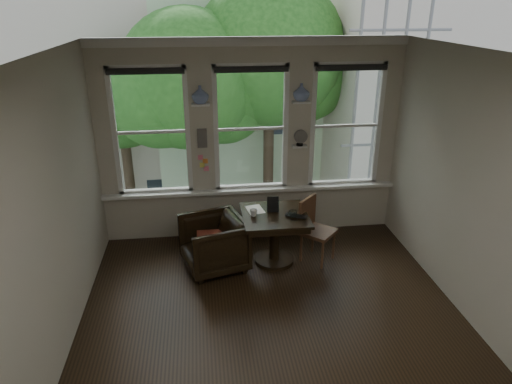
{
  "coord_description": "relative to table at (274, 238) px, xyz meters",
  "views": [
    {
      "loc": [
        -0.75,
        -4.32,
        3.46
      ],
      "look_at": [
        -0.09,
        0.9,
        1.24
      ],
      "focal_mm": 32.0,
      "sensor_mm": 36.0,
      "label": 1
    }
  ],
  "objects": [
    {
      "name": "ground",
      "position": [
        -0.21,
        -1.25,
        -0.38
      ],
      "size": [
        4.5,
        4.5,
        0.0
      ],
      "primitive_type": "plane",
      "color": "black",
      "rests_on": "ground"
    },
    {
      "name": "ceiling",
      "position": [
        -0.21,
        -1.25,
        2.62
      ],
      "size": [
        4.5,
        4.5,
        0.0
      ],
      "primitive_type": "plane",
      "rotation": [
        3.14,
        0.0,
        0.0
      ],
      "color": "silver",
      "rests_on": "ground"
    },
    {
      "name": "wall_back",
      "position": [
        -0.21,
        1.0,
        1.12
      ],
      "size": [
        4.5,
        0.0,
        4.5
      ],
      "primitive_type": "plane",
      "rotation": [
        1.57,
        0.0,
        0.0
      ],
      "color": "#BAB69F",
      "rests_on": "ground"
    },
    {
      "name": "wall_front",
      "position": [
        -0.21,
        -3.5,
        1.12
      ],
      "size": [
        4.5,
        0.0,
        4.5
      ],
      "primitive_type": "plane",
      "rotation": [
        -1.57,
        0.0,
        0.0
      ],
      "color": "#BAB69F",
      "rests_on": "ground"
    },
    {
      "name": "wall_left",
      "position": [
        -2.46,
        -1.25,
        1.12
      ],
      "size": [
        0.0,
        4.5,
        4.5
      ],
      "primitive_type": "plane",
      "rotation": [
        1.57,
        0.0,
        1.57
      ],
      "color": "#BAB69F",
      "rests_on": "ground"
    },
    {
      "name": "wall_right",
      "position": [
        2.04,
        -1.25,
        1.12
      ],
      "size": [
        0.0,
        4.5,
        4.5
      ],
      "primitive_type": "plane",
      "rotation": [
        1.57,
        0.0,
        -1.57
      ],
      "color": "#BAB69F",
      "rests_on": "ground"
    },
    {
      "name": "window_left",
      "position": [
        -1.66,
        1.0,
        1.32
      ],
      "size": [
        1.1,
        0.12,
        1.9
      ],
      "primitive_type": null,
      "color": "white",
      "rests_on": "ground"
    },
    {
      "name": "window_center",
      "position": [
        -0.21,
        1.0,
        1.32
      ],
      "size": [
        1.1,
        0.12,
        1.9
      ],
      "primitive_type": null,
      "color": "white",
      "rests_on": "ground"
    },
    {
      "name": "window_right",
      "position": [
        1.24,
        1.0,
        1.32
      ],
      "size": [
        1.1,
        0.12,
        1.9
      ],
      "primitive_type": null,
      "color": "white",
      "rests_on": "ground"
    },
    {
      "name": "shelf_left",
      "position": [
        -0.94,
        0.9,
        1.73
      ],
      "size": [
        0.26,
        0.16,
        0.03
      ],
      "primitive_type": "cube",
      "color": "white",
      "rests_on": "ground"
    },
    {
      "name": "shelf_right",
      "position": [
        0.51,
        0.9,
        1.73
      ],
      "size": [
        0.26,
        0.16,
        0.03
      ],
      "primitive_type": "cube",
      "color": "white",
      "rests_on": "ground"
    },
    {
      "name": "intercom",
      "position": [
        -0.94,
        0.93,
        1.23
      ],
      "size": [
        0.14,
        0.06,
        0.28
      ],
      "primitive_type": "cube",
      "color": "#59544F",
      "rests_on": "ground"
    },
    {
      "name": "sticky_notes",
      "position": [
        -0.94,
        0.93,
        0.88
      ],
      "size": [
        0.16,
        0.01,
        0.24
      ],
      "primitive_type": null,
      "color": "pink",
      "rests_on": "ground"
    },
    {
      "name": "desk_fan",
      "position": [
        0.51,
        0.88,
        1.16
      ],
      "size": [
        0.2,
        0.2,
        0.24
      ],
      "primitive_type": null,
      "color": "#59544F",
      "rests_on": "ground"
    },
    {
      "name": "vase_left",
      "position": [
        -0.94,
        0.9,
        1.86
      ],
      "size": [
        0.24,
        0.24,
        0.25
      ],
      "primitive_type": "imported",
      "color": "silver",
      "rests_on": "shelf_left"
    },
    {
      "name": "vase_right",
      "position": [
        0.51,
        0.9,
        1.86
      ],
      "size": [
        0.24,
        0.24,
        0.25
      ],
      "primitive_type": "imported",
      "color": "silver",
      "rests_on": "shelf_right"
    },
    {
      "name": "table",
      "position": [
        0.0,
        0.0,
        0.0
      ],
      "size": [
        0.9,
        0.9,
        0.75
      ],
      "primitive_type": null,
      "color": "black",
      "rests_on": "ground"
    },
    {
      "name": "armchair_left",
      "position": [
        -0.85,
        -0.05,
        0.0
      ],
      "size": [
        1.01,
        1.0,
        0.75
      ],
      "primitive_type": "imported",
      "rotation": [
        0.0,
        0.0,
        -1.3
      ],
      "color": "black",
      "rests_on": "ground"
    },
    {
      "name": "cushion_red",
      "position": [
        -0.85,
        -0.05,
        0.08
      ],
      "size": [
        0.45,
        0.45,
        0.06
      ],
      "primitive_type": "cube",
      "color": "maroon",
      "rests_on": "armchair_left"
    },
    {
      "name": "side_chair_right",
      "position": [
        0.62,
        -0.03,
        0.09
      ],
      "size": [
        0.59,
        0.59,
        0.92
      ],
      "primitive_type": null,
      "rotation": [
        0.0,
        0.0,
        0.82
      ],
      "color": "#4A331A",
      "rests_on": "ground"
    },
    {
      "name": "laptop",
      "position": [
        0.25,
        -0.17,
        0.39
      ],
      "size": [
        0.35,
        0.31,
        0.02
      ],
      "primitive_type": "imported",
      "rotation": [
        0.0,
        0.0,
        -0.48
      ],
      "color": "black",
      "rests_on": "table"
    },
    {
      "name": "mug",
      "position": [
        -0.3,
        -0.02,
        0.42
      ],
      "size": [
        0.13,
        0.13,
        0.1
      ],
      "primitive_type": "imported",
      "rotation": [
        0.0,
        0.0,
        0.25
      ],
      "color": "white",
      "rests_on": "table"
    },
    {
      "name": "drinking_glass",
      "position": [
        0.22,
        -0.12,
        0.42
      ],
      "size": [
        0.14,
        0.14,
        0.09
      ],
      "primitive_type": "imported",
      "rotation": [
        0.0,
        0.0,
        0.24
      ],
      "color": "white",
      "rests_on": "table"
    },
    {
      "name": "tablet",
      "position": [
        -0.02,
        0.09,
        0.48
      ],
      "size": [
        0.17,
        0.09,
        0.22
      ],
      "primitive_type": "cube",
      "rotation": [
        -0.26,
        0.0,
        -0.09
      ],
      "color": "black",
      "rests_on": "table"
    },
    {
      "name": "papers",
      "position": [
        -0.26,
        0.18,
        0.38
      ],
      "size": [
        0.27,
        0.33,
        0.0
      ],
      "primitive_type": "cube",
      "rotation": [
        0.0,
        0.0,
        0.18
      ],
      "color": "silver",
      "rests_on": "table"
    }
  ]
}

